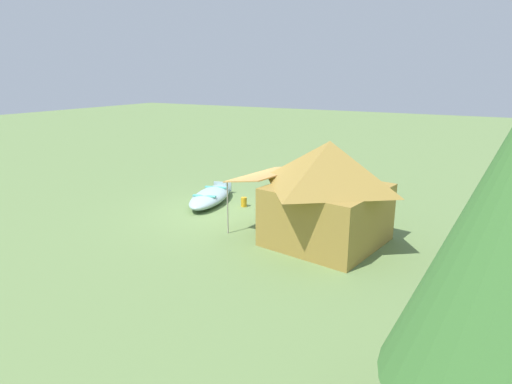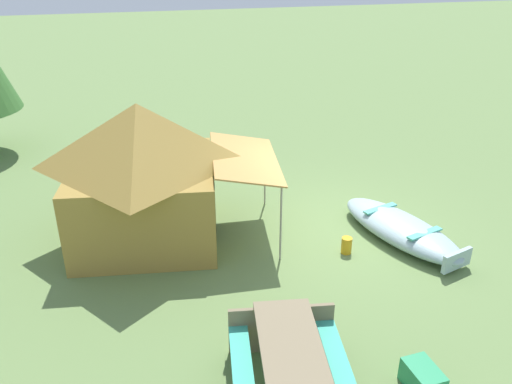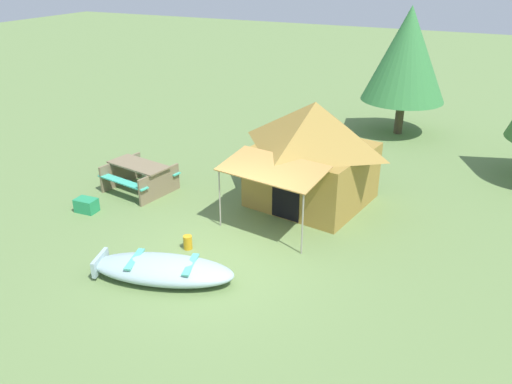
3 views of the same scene
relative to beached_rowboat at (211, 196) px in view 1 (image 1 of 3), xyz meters
name	(u,v)px [view 1 (image 1 of 3)]	position (x,y,z in m)	size (l,w,h in m)	color
ground_plane	(226,214)	(0.76, 1.12, -0.23)	(80.00, 80.00, 0.00)	#658248
beached_rowboat	(211,196)	(0.00, 0.00, 0.00)	(3.09, 1.79, 0.45)	#99B4B8
canvas_cabin_tent	(327,191)	(1.45, 4.71, 1.16)	(3.30, 4.32, 2.69)	olive
picnic_table	(334,182)	(-3.05, 3.33, 0.26)	(1.93, 1.74, 0.78)	#7D6D50
cooler_box	(297,182)	(-3.49, 1.67, -0.06)	(0.54, 0.36, 0.35)	#259258
fuel_can	(244,202)	(-0.18, 1.22, -0.07)	(0.20, 0.20, 0.32)	gold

